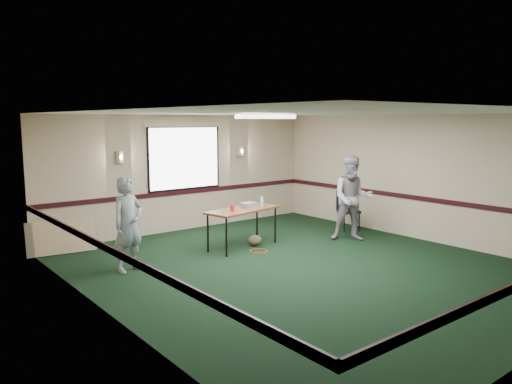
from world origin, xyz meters
TOP-DOWN VIEW (x-y plane):
  - ground at (0.00, 0.00)m, footprint 8.00×8.00m
  - room_shell at (0.00, 2.12)m, footprint 8.00×8.02m
  - folding_table at (0.04, 1.79)m, footprint 1.68×0.91m
  - projector at (0.26, 1.88)m, footprint 0.30×0.25m
  - game_console at (0.46, 2.05)m, footprint 0.25×0.24m
  - red_cup at (-0.27, 1.71)m, footprint 0.08×0.08m
  - water_bottle at (0.52, 1.75)m, footprint 0.06×0.06m
  - duffel_bag at (0.32, 1.73)m, footprint 0.38×0.34m
  - cable_coil at (0.08, 1.32)m, footprint 0.46×0.46m
  - folded_table at (-3.00, 3.60)m, footprint 1.30×0.36m
  - conference_chair at (3.02, 1.61)m, footprint 0.60×0.61m
  - person_left at (-2.45, 1.72)m, footprint 0.67×0.53m
  - person_right at (2.25, 0.81)m, footprint 1.12×1.11m

SIDE VIEW (x-z plane):
  - ground at x=0.00m, z-range 0.00..0.00m
  - cable_coil at x=0.08m, z-range 0.00..0.02m
  - duffel_bag at x=0.32m, z-range 0.00..0.22m
  - folded_table at x=-3.00m, z-range 0.00..0.66m
  - conference_chair at x=3.02m, z-range 0.08..1.00m
  - folding_table at x=0.04m, z-range 0.34..1.14m
  - person_left at x=-2.45m, z-range 0.00..1.63m
  - game_console at x=0.46m, z-range 0.80..0.85m
  - projector at x=0.26m, z-range 0.80..0.89m
  - red_cup at x=-0.27m, z-range 0.80..0.92m
  - water_bottle at x=0.52m, z-range 0.80..1.01m
  - person_right at x=2.25m, z-range 0.00..1.83m
  - room_shell at x=0.00m, z-range -2.42..5.58m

